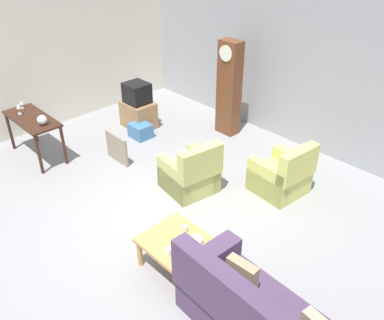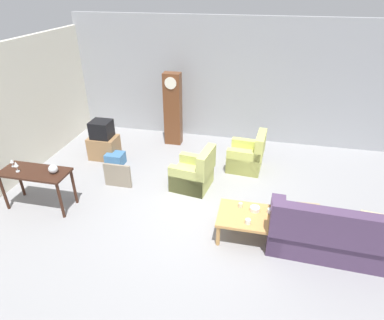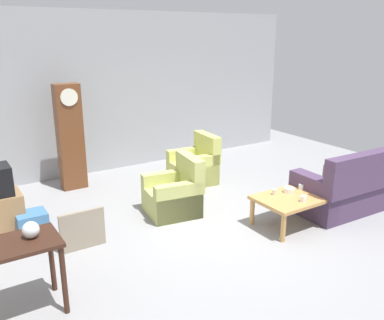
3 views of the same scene
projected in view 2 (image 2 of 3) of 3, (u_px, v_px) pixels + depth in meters
ground_plane at (200, 213)px, 6.26m from camera, size 10.40×10.40×0.00m
garage_door_wall at (228, 81)px, 8.55m from camera, size 8.40×0.16×3.20m
pegboard_wall_left at (6, 118)px, 6.69m from camera, size 0.12×6.40×2.88m
couch_floral at (335, 236)px, 5.19m from camera, size 2.13×0.96×1.04m
armchair_olive_near at (194, 174)px, 6.92m from camera, size 0.89×0.87×0.92m
armchair_olive_far at (247, 157)px, 7.60m from camera, size 0.85×0.82×0.92m
coffee_table_wood at (246, 218)px, 5.53m from camera, size 0.96×0.76×0.45m
console_table_dark at (36, 176)px, 6.14m from camera, size 1.30×0.56×0.80m
grandfather_clock at (173, 109)px, 8.49m from camera, size 0.44×0.30×1.92m
tv_stand_cabinet at (104, 147)px, 8.08m from camera, size 0.68×0.52×0.56m
tv_crt at (102, 129)px, 7.84m from camera, size 0.48×0.44×0.42m
framed_picture_leaning at (118, 176)px, 6.95m from camera, size 0.60×0.05×0.54m
storage_box_blue at (115, 159)px, 7.85m from camera, size 0.42×0.36×0.29m
glass_dome_cloche at (53, 169)px, 5.99m from camera, size 0.17×0.17×0.17m
cup_white_porcelain at (248, 222)px, 5.28m from camera, size 0.09×0.09×0.09m
cup_blue_rimmed at (270, 211)px, 5.53m from camera, size 0.09×0.09×0.08m
cup_cream_tall at (240, 205)px, 5.67m from camera, size 0.07×0.07×0.08m
bowl_white_stacked at (255, 209)px, 5.58m from camera, size 0.17×0.17×0.07m
wine_glass_tall at (12, 162)px, 6.18m from camera, size 0.07×0.07×0.16m
wine_glass_mid at (16, 165)px, 6.00m from camera, size 0.08×0.08×0.22m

